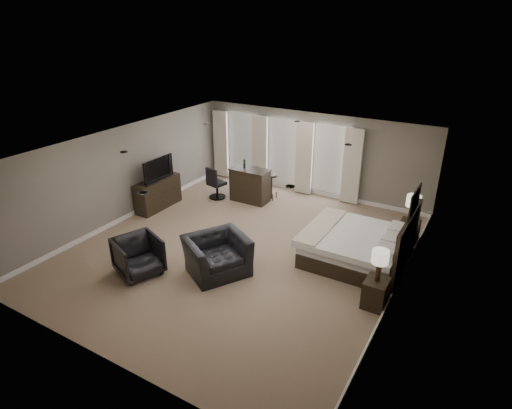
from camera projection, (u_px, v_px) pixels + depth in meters
The scene contains 16 objects.
room at pixel (240, 201), 10.01m from camera, with size 7.60×8.60×2.64m.
window_bay at pixel (282, 153), 13.75m from camera, with size 5.25×0.20×2.30m.
bed at pixel (357, 233), 9.79m from camera, with size 2.24×2.13×1.42m, color silver.
nightstand_near at pixel (375, 293), 8.41m from camera, with size 0.44×0.53×0.58m, color black.
nightstand_far at pixel (408, 233), 10.68m from camera, with size 0.45×0.56×0.61m, color black.
lamp_near at pixel (379, 266), 8.15m from camera, with size 0.32×0.32×0.67m, color beige.
lamp_far at pixel (412, 209), 10.42m from camera, with size 0.34×0.34×0.71m, color beige.
wall_art at pixel (414, 202), 8.85m from camera, with size 0.04×0.96×0.56m, color slate.
dresser at pixel (158, 194), 12.64m from camera, with size 0.49×1.53×0.89m, color black.
tv at pixel (156, 177), 12.43m from camera, with size 1.16×0.67×0.15m, color black.
armchair_near at pixel (217, 249), 9.40m from camera, with size 1.31×0.85×1.14m, color black.
armchair_far at pixel (138, 254), 9.39m from camera, with size 0.92×0.86×0.95m, color black.
bar_counter at pixel (250, 185), 13.07m from camera, with size 1.19×0.62×1.04m, color black.
bar_stool_left at pixel (251, 179), 14.08m from camera, with size 0.32×0.32×0.68m, color black.
bar_stool_right at pixel (271, 186), 13.27m from camera, with size 0.38×0.38×0.81m, color black.
desk_chair at pixel (217, 183), 13.29m from camera, with size 0.52×0.52×1.02m, color black.
Camera 1 is at (4.96, -7.73, 5.31)m, focal length 30.00 mm.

